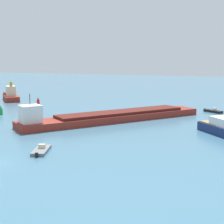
{
  "coord_description": "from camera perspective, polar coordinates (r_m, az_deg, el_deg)",
  "views": [
    {
      "loc": [
        26.26,
        -28.12,
        11.33
      ],
      "look_at": [
        1.94,
        31.99,
        1.2
      ],
      "focal_mm": 54.87,
      "sensor_mm": 36.0,
      "label": 1
    }
  ],
  "objects": [
    {
      "name": "channel_buoy_red",
      "position": [
        87.02,
        -12.21,
        1.73
      ],
      "size": [
        0.7,
        0.7,
        1.9
      ],
      "color": "red",
      "rests_on": "ground"
    },
    {
      "name": "channel_buoy_green",
      "position": [
        73.66,
        -18.03,
        0.23
      ],
      "size": [
        0.7,
        0.7,
        1.9
      ],
      "color": "green",
      "rests_on": "ground"
    },
    {
      "name": "fishing_skiff",
      "position": [
        76.07,
        16.49,
        0.15
      ],
      "size": [
        4.27,
        3.5,
        0.98
      ],
      "color": "black",
      "rests_on": "ground"
    },
    {
      "name": "cargo_barge",
      "position": [
        62.47,
        -0.19,
        -0.71
      ],
      "size": [
        25.83,
        32.13,
        5.82
      ],
      "color": "maroon",
      "rests_on": "ground"
    },
    {
      "name": "tugboat",
      "position": [
        97.64,
        -16.5,
        2.64
      ],
      "size": [
        9.54,
        9.73,
        5.19
      ],
      "color": "maroon",
      "rests_on": "ground"
    },
    {
      "name": "small_motorboat",
      "position": [
        43.07,
        -11.71,
        -6.25
      ],
      "size": [
        3.07,
        4.72,
        0.9
      ],
      "color": "slate",
      "rests_on": "ground"
    }
  ]
}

